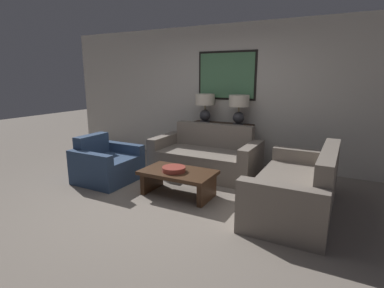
# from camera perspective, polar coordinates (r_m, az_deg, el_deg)

# --- Properties ---
(ground_plane) EXTENTS (20.00, 20.00, 0.00)m
(ground_plane) POSITION_cam_1_polar(r_m,az_deg,el_deg) (4.16, -6.51, -11.33)
(ground_plane) COLOR slate
(back_wall) EXTENTS (7.64, 0.12, 2.65)m
(back_wall) POSITION_cam_1_polar(r_m,az_deg,el_deg) (5.99, 6.71, 9.28)
(back_wall) COLOR beige
(back_wall) RESTS_ON ground_plane
(console_table) EXTENTS (1.20, 0.40, 0.80)m
(console_table) POSITION_cam_1_polar(r_m,az_deg,el_deg) (5.86, 5.48, 0.05)
(console_table) COLOR #332319
(console_table) RESTS_ON ground_plane
(table_lamp_left) EXTENTS (0.38, 0.38, 0.55)m
(table_lamp_left) POSITION_cam_1_polar(r_m,az_deg,el_deg) (5.88, 2.51, 7.63)
(table_lamp_left) COLOR #333338
(table_lamp_left) RESTS_ON console_table
(table_lamp_right) EXTENTS (0.38, 0.38, 0.55)m
(table_lamp_right) POSITION_cam_1_polar(r_m,az_deg,el_deg) (5.62, 8.93, 7.24)
(table_lamp_right) COLOR #333338
(table_lamp_right) RESTS_ON console_table
(couch_by_back_wall) EXTENTS (1.84, 0.92, 0.84)m
(couch_by_back_wall) POSITION_cam_1_polar(r_m,az_deg,el_deg) (5.30, 2.71, -2.57)
(couch_by_back_wall) COLOR slate
(couch_by_back_wall) RESTS_ON ground_plane
(couch_by_side) EXTENTS (0.92, 1.84, 0.84)m
(couch_by_side) POSITION_cam_1_polar(r_m,az_deg,el_deg) (4.07, 19.47, -8.18)
(couch_by_side) COLOR slate
(couch_by_side) RESTS_ON ground_plane
(coffee_table) EXTENTS (1.05, 0.62, 0.37)m
(coffee_table) POSITION_cam_1_polar(r_m,az_deg,el_deg) (4.34, -2.66, -6.38)
(coffee_table) COLOR #3D2616
(coffee_table) RESTS_ON ground_plane
(decorative_bowl) EXTENTS (0.33, 0.33, 0.07)m
(decorative_bowl) POSITION_cam_1_polar(r_m,az_deg,el_deg) (4.27, -3.47, -4.79)
(decorative_bowl) COLOR #93382D
(decorative_bowl) RESTS_ON coffee_table
(armchair_near_back_wall) EXTENTS (0.85, 0.90, 0.74)m
(armchair_near_back_wall) POSITION_cam_1_polar(r_m,az_deg,el_deg) (5.14, -15.98, -3.84)
(armchair_near_back_wall) COLOR navy
(armchair_near_back_wall) RESTS_ON ground_plane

